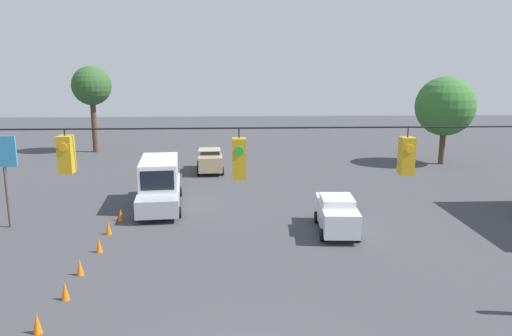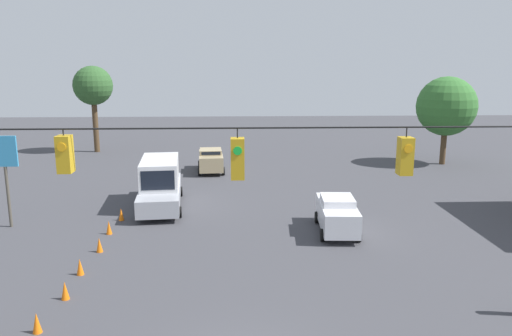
# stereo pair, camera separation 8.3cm
# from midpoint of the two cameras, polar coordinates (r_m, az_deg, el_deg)

# --- Properties ---
(overhead_signal_span) EXTENTS (22.62, 0.38, 8.12)m
(overhead_signal_span) POSITION_cam_midpoint_polar(r_m,az_deg,el_deg) (12.13, -1.79, -6.12)
(overhead_signal_span) COLOR #4C473D
(overhead_signal_span) RESTS_ON ground_plane
(sedan_tan_withflow_deep) EXTENTS (2.32, 4.51, 1.85)m
(sedan_tan_withflow_deep) POSITION_cam_midpoint_polar(r_m,az_deg,el_deg) (40.75, -5.13, 0.94)
(sedan_tan_withflow_deep) COLOR tan
(sedan_tan_withflow_deep) RESTS_ON ground_plane
(box_truck_silver_withflow_far) EXTENTS (3.08, 7.46, 2.93)m
(box_truck_silver_withflow_far) POSITION_cam_midpoint_polar(r_m,az_deg,el_deg) (31.29, -10.82, -1.72)
(box_truck_silver_withflow_far) COLOR #A8AAB2
(box_truck_silver_withflow_far) RESTS_ON ground_plane
(sedan_white_oncoming_far) EXTENTS (2.23, 4.60, 1.89)m
(sedan_white_oncoming_far) POSITION_cam_midpoint_polar(r_m,az_deg,el_deg) (26.55, 9.34, -5.17)
(sedan_white_oncoming_far) COLOR silver
(sedan_white_oncoming_far) RESTS_ON ground_plane
(traffic_cone_nearest) EXTENTS (0.30, 0.30, 0.71)m
(traffic_cone_nearest) POSITION_cam_midpoint_polar(r_m,az_deg,el_deg) (18.61, -23.65, -15.90)
(traffic_cone_nearest) COLOR orange
(traffic_cone_nearest) RESTS_ON ground_plane
(traffic_cone_second) EXTENTS (0.30, 0.30, 0.71)m
(traffic_cone_second) POSITION_cam_midpoint_polar(r_m,az_deg,el_deg) (20.55, -20.89, -12.95)
(traffic_cone_second) COLOR orange
(traffic_cone_second) RESTS_ON ground_plane
(traffic_cone_third) EXTENTS (0.30, 0.30, 0.71)m
(traffic_cone_third) POSITION_cam_midpoint_polar(r_m,az_deg,el_deg) (22.52, -19.38, -10.60)
(traffic_cone_third) COLOR orange
(traffic_cone_third) RESTS_ON ground_plane
(traffic_cone_fourth) EXTENTS (0.30, 0.30, 0.71)m
(traffic_cone_fourth) POSITION_cam_midpoint_polar(r_m,az_deg,el_deg) (24.78, -17.38, -8.37)
(traffic_cone_fourth) COLOR orange
(traffic_cone_fourth) RESTS_ON ground_plane
(traffic_cone_fifth) EXTENTS (0.30, 0.30, 0.71)m
(traffic_cone_fifth) POSITION_cam_midpoint_polar(r_m,az_deg,el_deg) (27.11, -16.38, -6.55)
(traffic_cone_fifth) COLOR orange
(traffic_cone_fifth) RESTS_ON ground_plane
(traffic_cone_farthest) EXTENTS (0.30, 0.30, 0.71)m
(traffic_cone_farthest) POSITION_cam_midpoint_polar(r_m,az_deg,el_deg) (29.21, -15.08, -5.14)
(traffic_cone_farthest) COLOR orange
(traffic_cone_farthest) RESTS_ON ground_plane
(tree_horizon_left) EXTENTS (3.80, 3.80, 8.44)m
(tree_horizon_left) POSITION_cam_midpoint_polar(r_m,az_deg,el_deg) (51.60, -18.09, 8.84)
(tree_horizon_left) COLOR #4C3823
(tree_horizon_left) RESTS_ON ground_plane
(tree_horizon_right) EXTENTS (5.07, 5.07, 7.60)m
(tree_horizon_right) POSITION_cam_midpoint_polar(r_m,az_deg,el_deg) (46.09, 20.98, 6.58)
(tree_horizon_right) COLOR #4C3823
(tree_horizon_right) RESTS_ON ground_plane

